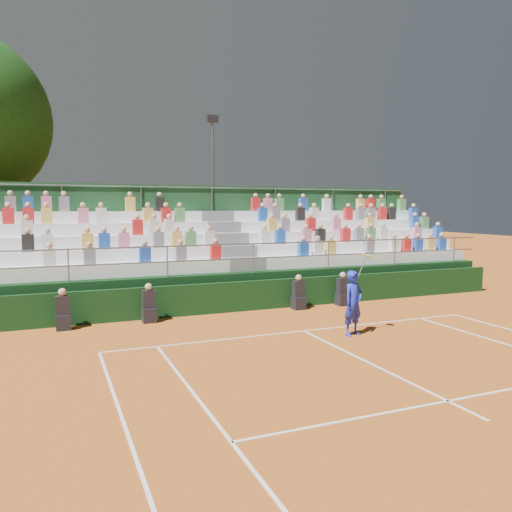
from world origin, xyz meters
name	(u,v)px	position (x,y,z in m)	size (l,w,h in m)	color
ground	(304,331)	(0.00, 0.00, 0.00)	(90.00, 90.00, 0.00)	#B75A1E
courtside_wall	(259,295)	(0.00, 3.20, 0.50)	(20.00, 0.15, 1.00)	black
line_officials	(223,301)	(-1.44, 2.75, 0.48)	(9.61, 0.40, 1.19)	black
grandstand	(228,267)	(0.00, 6.44, 1.09)	(20.00, 5.20, 4.40)	black
tennis_player	(353,303)	(1.04, -0.89, 0.89)	(0.90, 0.59, 2.22)	#1929BC
floodlight_mast	(213,182)	(1.44, 12.85, 4.75)	(0.60, 0.25, 8.16)	gray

